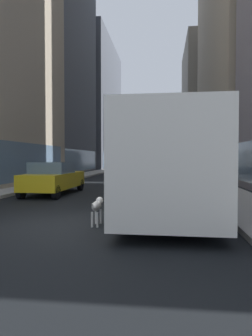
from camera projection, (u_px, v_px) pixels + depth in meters
ground_plane at (145, 171)px, 42.68m from camera, size 120.00×120.00×0.00m
sidewalk_left at (107, 170)px, 43.41m from camera, size 2.40×110.00×0.15m
sidewalk_right at (185, 171)px, 41.94m from camera, size 2.40×110.00×0.15m
building_left_mid at (41, 9)px, 35.03m from camera, size 9.64×15.76×39.18m
building_left_far at (85, 107)px, 54.38m from camera, size 10.61×20.47×22.74m
building_right_far at (218, 107)px, 51.14m from camera, size 11.49×16.18×21.38m
transit_bus at (167, 159)px, 11.35m from camera, size 2.78×11.53×3.05m
car_yellow_taxi at (54, 178)px, 14.79m from camera, size 1.83×4.63×1.62m
car_grey_wagon at (150, 167)px, 32.39m from camera, size 1.78×4.63×1.62m
car_blue_hatchback at (131, 167)px, 34.96m from camera, size 1.74×4.77×1.62m
box_truck at (140, 159)px, 47.04m from camera, size 2.30×7.50×3.05m
dalmatian_dog at (97, 206)px, 7.94m from camera, size 0.22×0.96×0.72m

